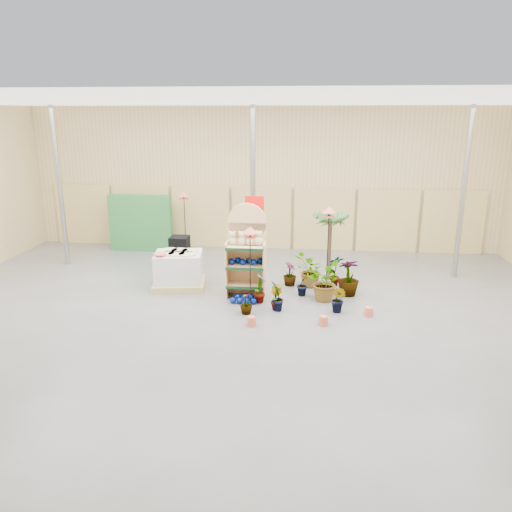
{
  "coord_description": "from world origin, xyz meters",
  "views": [
    {
      "loc": [
        1.53,
        -9.87,
        4.32
      ],
      "look_at": [
        0.3,
        1.5,
        1.0
      ],
      "focal_mm": 35.0,
      "sensor_mm": 36.0,
      "label": 1
    }
  ],
  "objects_px": {
    "display_shelf": "(247,254)",
    "pallet_stack": "(179,270)",
    "bird_table_front": "(250,233)",
    "potted_plant_2": "(323,281)"
  },
  "relations": [
    {
      "from": "bird_table_front",
      "to": "pallet_stack",
      "type": "bearing_deg",
      "value": 151.96
    },
    {
      "from": "bird_table_front",
      "to": "potted_plant_2",
      "type": "distance_m",
      "value": 2.17
    },
    {
      "from": "pallet_stack",
      "to": "bird_table_front",
      "type": "distance_m",
      "value": 2.55
    },
    {
      "from": "display_shelf",
      "to": "pallet_stack",
      "type": "distance_m",
      "value": 1.9
    },
    {
      "from": "pallet_stack",
      "to": "bird_table_front",
      "type": "relative_size",
      "value": 0.76
    },
    {
      "from": "pallet_stack",
      "to": "potted_plant_2",
      "type": "xyz_separation_m",
      "value": [
        3.63,
        -0.51,
        0.0
      ]
    },
    {
      "from": "display_shelf",
      "to": "potted_plant_2",
      "type": "distance_m",
      "value": 1.94
    },
    {
      "from": "pallet_stack",
      "to": "potted_plant_2",
      "type": "height_order",
      "value": "pallet_stack"
    },
    {
      "from": "pallet_stack",
      "to": "display_shelf",
      "type": "bearing_deg",
      "value": -19.53
    },
    {
      "from": "display_shelf",
      "to": "pallet_stack",
      "type": "bearing_deg",
      "value": 168.6
    }
  ]
}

